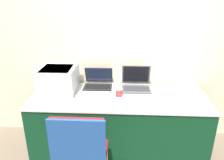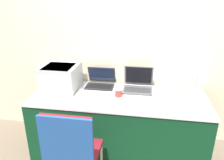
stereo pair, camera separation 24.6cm
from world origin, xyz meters
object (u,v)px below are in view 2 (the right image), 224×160
(chair, at_px, (71,149))
(laptop_right, at_px, (138,85))
(laptop_left, at_px, (100,82))
(coffee_cup, at_px, (118,93))
(printer, at_px, (61,76))
(metal_pitcher, at_px, (192,83))
(external_keyboard, at_px, (95,94))

(chair, bearing_deg, laptop_right, 63.20)
(laptop_left, distance_m, coffee_cup, 0.38)
(printer, relative_size, metal_pitcher, 1.60)
(laptop_left, xyz_separation_m, coffee_cup, (0.27, -0.27, -0.00))
(printer, xyz_separation_m, external_keyboard, (0.44, -0.09, -0.15))
(external_keyboard, bearing_deg, chair, -92.18)
(laptop_left, xyz_separation_m, laptop_right, (0.47, -0.03, 0.01))
(external_keyboard, bearing_deg, coffee_cup, -1.39)
(laptop_left, bearing_deg, printer, -158.86)
(laptop_right, height_order, external_keyboard, laptop_right)
(printer, bearing_deg, laptop_right, 8.84)
(laptop_right, bearing_deg, coffee_cup, -130.59)
(laptop_left, height_order, laptop_right, laptop_right)
(metal_pitcher, bearing_deg, coffee_cup, -163.35)
(laptop_left, relative_size, metal_pitcher, 1.31)
(external_keyboard, xyz_separation_m, coffee_cup, (0.28, -0.01, 0.04))
(printer, distance_m, metal_pitcher, 1.55)
(coffee_cup, distance_m, metal_pitcher, 0.87)
(metal_pitcher, bearing_deg, chair, -138.05)
(coffee_cup, bearing_deg, external_keyboard, 178.61)
(printer, relative_size, external_keyboard, 0.98)
(external_keyboard, bearing_deg, laptop_left, 88.10)
(laptop_left, height_order, metal_pitcher, metal_pitcher)
(metal_pitcher, relative_size, chair, 0.28)
(laptop_left, height_order, coffee_cup, laptop_left)
(laptop_right, relative_size, coffee_cup, 3.79)
(printer, bearing_deg, metal_pitcher, 5.53)
(coffee_cup, relative_size, chair, 0.10)
(laptop_left, xyz_separation_m, metal_pitcher, (1.10, -0.02, 0.07))
(coffee_cup, xyz_separation_m, metal_pitcher, (0.83, 0.25, 0.07))
(external_keyboard, height_order, chair, chair)
(printer, distance_m, coffee_cup, 0.73)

